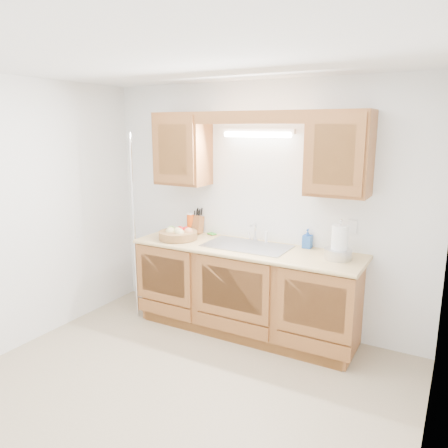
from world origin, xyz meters
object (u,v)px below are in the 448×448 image
Objects in this scene: fruit_basket at (178,234)px; knife_block at (198,224)px; apple_bowl at (338,253)px; paper_towel at (340,243)px.

knife_block reaches higher than fruit_basket.
apple_bowl is at bearing 3.70° from fruit_basket.
knife_block is (0.04, 0.31, 0.05)m from fruit_basket.
apple_bowl is (1.66, 0.11, -0.00)m from fruit_basket.
apple_bowl is (-0.01, 0.01, -0.10)m from paper_towel.
knife_block is at bearing 82.43° from fruit_basket.
paper_towel is (1.62, -0.22, 0.05)m from knife_block.
fruit_basket is at bearing -176.30° from apple_bowl.
fruit_basket is 1.66m from apple_bowl.
knife_block is 1.63m from apple_bowl.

